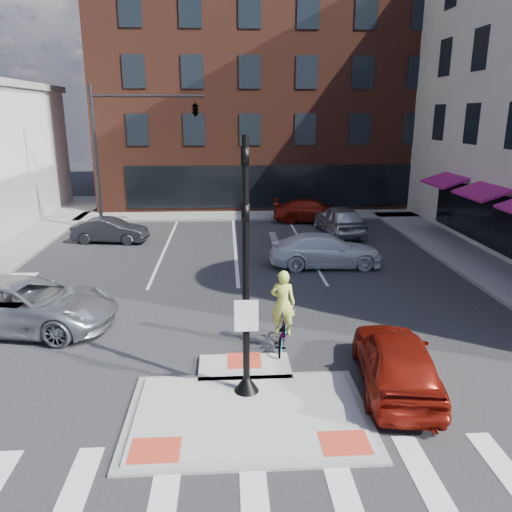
{
  "coord_description": "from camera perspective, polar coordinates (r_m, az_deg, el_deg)",
  "views": [
    {
      "loc": [
        -0.41,
        -10.2,
        6.53
      ],
      "look_at": [
        0.54,
        5.52,
        2.0
      ],
      "focal_mm": 35.0,
      "sensor_mm": 36.0,
      "label": 1
    }
  ],
  "objects": [
    {
      "name": "ground",
      "position": [
        12.12,
        -1.0,
        -16.56
      ],
      "size": [
        120.0,
        120.0,
        0.0
      ],
      "primitive_type": "plane",
      "color": "#28282B",
      "rests_on": "ground"
    },
    {
      "name": "refuge_island",
      "position": [
        11.87,
        -0.95,
        -17.03
      ],
      "size": [
        5.4,
        4.65,
        0.13
      ],
      "color": "gray",
      "rests_on": "ground"
    },
    {
      "name": "sidewalk_e",
      "position": [
        23.99,
        24.58,
        -1.06
      ],
      "size": [
        3.0,
        24.0,
        0.15
      ],
      "primitive_type": "cube",
      "color": "gray",
      "rests_on": "ground"
    },
    {
      "name": "sidewalk_n",
      "position": [
        33.02,
        2.56,
        4.75
      ],
      "size": [
        26.0,
        3.0,
        0.15
      ],
      "primitive_type": "cube",
      "color": "gray",
      "rests_on": "ground"
    },
    {
      "name": "building_n",
      "position": [
        42.35,
        1.24,
        17.76
      ],
      "size": [
        24.4,
        18.4,
        15.5
      ],
      "color": "#53261A",
      "rests_on": "ground"
    },
    {
      "name": "building_far_left",
      "position": [
        62.32,
        -6.97,
        14.52
      ],
      "size": [
        10.0,
        12.0,
        10.0
      ],
      "primitive_type": "cube",
      "color": "slate",
      "rests_on": "ground"
    },
    {
      "name": "building_far_right",
      "position": [
        64.89,
        5.08,
        15.52
      ],
      "size": [
        12.0,
        12.0,
        12.0
      ],
      "primitive_type": "cube",
      "color": "brown",
      "rests_on": "ground"
    },
    {
      "name": "signal_pole",
      "position": [
        11.4,
        -1.15,
        -5.44
      ],
      "size": [
        0.6,
        0.6,
        5.98
      ],
      "color": "black",
      "rests_on": "refuge_island"
    },
    {
      "name": "mast_arm_signal",
      "position": [
        28.37,
        -9.99,
        15.16
      ],
      "size": [
        6.1,
        2.24,
        8.0
      ],
      "color": "black",
      "rests_on": "ground"
    },
    {
      "name": "silver_suv",
      "position": [
        17.14,
        -24.92,
        -5.08
      ],
      "size": [
        6.06,
        3.55,
        1.58
      ],
      "primitive_type": "imported",
      "rotation": [
        0.0,
        0.0,
        1.4
      ],
      "color": "#A0A1A6",
      "rests_on": "ground"
    },
    {
      "name": "red_sedan",
      "position": [
        12.88,
        15.71,
        -11.33
      ],
      "size": [
        2.35,
        4.54,
        1.48
      ],
      "primitive_type": "imported",
      "rotation": [
        0.0,
        0.0,
        3.0
      ],
      "color": "maroon",
      "rests_on": "ground"
    },
    {
      "name": "white_pickup",
      "position": [
        22.13,
        7.95,
        0.65
      ],
      "size": [
        4.94,
        2.06,
        1.43
      ],
      "primitive_type": "imported",
      "rotation": [
        0.0,
        0.0,
        1.56
      ],
      "color": "white",
      "rests_on": "ground"
    },
    {
      "name": "bg_car_dark",
      "position": [
        27.13,
        -16.33,
        2.83
      ],
      "size": [
        3.98,
        1.85,
        1.26
      ],
      "primitive_type": "imported",
      "rotation": [
        0.0,
        0.0,
        1.43
      ],
      "color": "#242429",
      "rests_on": "ground"
    },
    {
      "name": "bg_car_silver",
      "position": [
        28.23,
        9.51,
        4.13
      ],
      "size": [
        2.37,
        4.92,
        1.62
      ],
      "primitive_type": "imported",
      "rotation": [
        0.0,
        0.0,
        3.24
      ],
      "color": "#AFB2B7",
      "rests_on": "ground"
    },
    {
      "name": "bg_car_red",
      "position": [
        31.17,
        6.44,
        5.16
      ],
      "size": [
        4.98,
        2.42,
        1.4
      ],
      "primitive_type": "imported",
      "rotation": [
        0.0,
        0.0,
        1.47
      ],
      "color": "maroon",
      "rests_on": "ground"
    },
    {
      "name": "cyclist",
      "position": [
        14.29,
        3.05,
        -7.64
      ],
      "size": [
        1.04,
        1.99,
        2.35
      ],
      "rotation": [
        0.0,
        0.0,
        2.93
      ],
      "color": "#3F3F44",
      "rests_on": "ground"
    }
  ]
}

